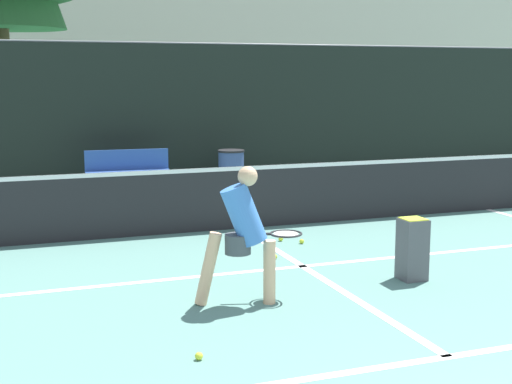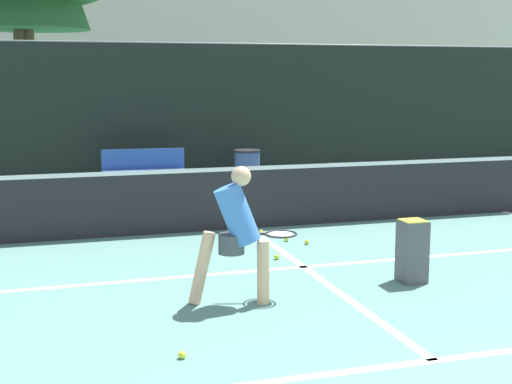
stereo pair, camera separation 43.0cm
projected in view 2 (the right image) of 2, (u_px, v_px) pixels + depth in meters
The scene contains 16 objects.
court_baseline_near at pixel (433, 361), 5.80m from camera, with size 11.00×0.10×0.01m, color white.
court_service_line at pixel (303, 267), 8.64m from camera, with size 8.25×0.10×0.01m, color white.
court_center_mark at pixel (314, 274), 8.32m from camera, with size 0.10×5.33×0.01m, color white.
net at pixel (250, 195), 10.75m from camera, with size 11.09×0.09×1.07m.
fence_back at pixel (188, 115), 14.96m from camera, with size 24.00×0.06×2.98m.
player_practicing at pixel (237, 230), 7.15m from camera, with size 1.21×0.47×1.42m.
tennis_ball_scattered_0 at pixel (277, 257), 9.00m from camera, with size 0.07×0.07×0.07m, color #D1E033.
tennis_ball_scattered_1 at pixel (182, 355), 5.85m from camera, with size 0.07×0.07×0.07m, color #D1E033.
tennis_ball_scattered_4 at pixel (307, 242), 9.80m from camera, with size 0.07×0.07×0.07m, color #D1E033.
tennis_ball_scattered_5 at pixel (261, 232), 10.43m from camera, with size 0.07×0.07×0.07m, color #D1E033.
tennis_ball_scattered_7 at pixel (286, 239), 9.97m from camera, with size 0.07×0.07×0.07m, color #D1E033.
ball_hopper at pixel (412, 250), 7.98m from camera, with size 0.28×0.28×0.71m.
courtside_bench at pixel (144, 169), 14.04m from camera, with size 1.65×0.47×0.86m.
trash_bin at pixel (247, 169), 14.61m from camera, with size 0.55×0.55×0.79m.
parked_car at pixel (308, 138), 19.94m from camera, with size 1.73×4.45×1.34m.
building_far at pixel (120, 56), 26.51m from camera, with size 36.00×2.40×6.00m, color beige.
Camera 2 is at (-2.98, -2.51, 2.30)m, focal length 50.00 mm.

